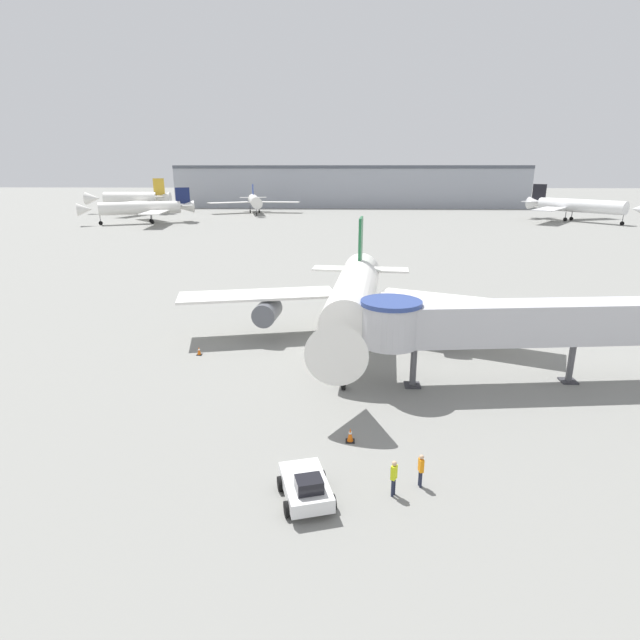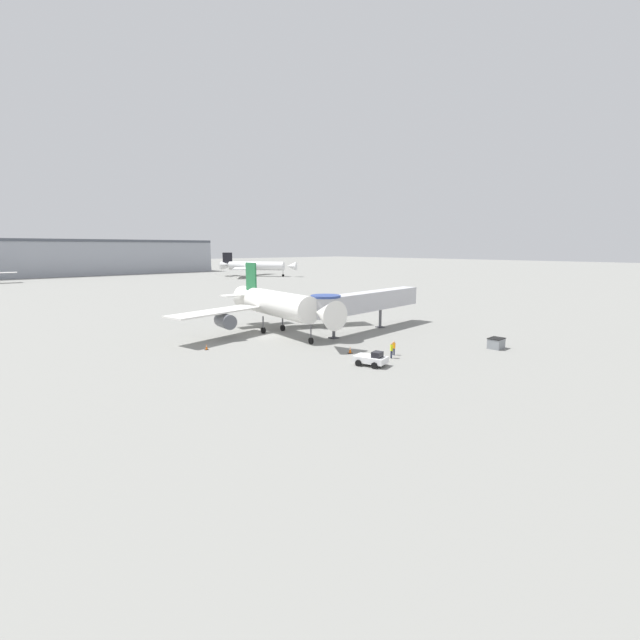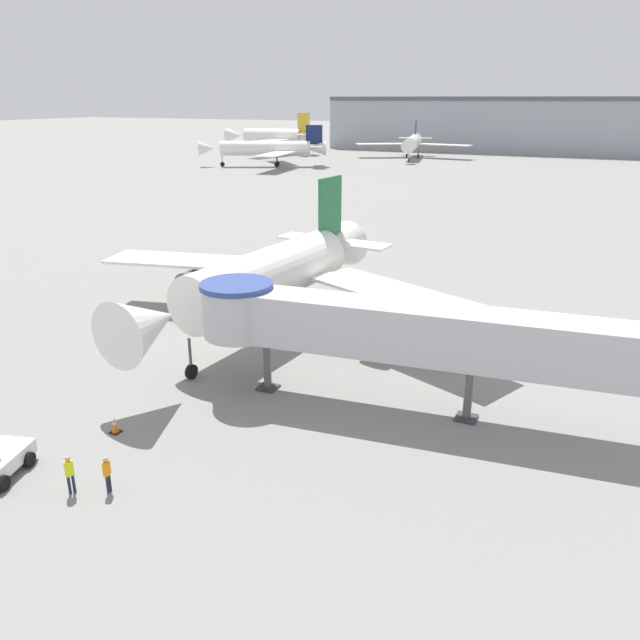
# 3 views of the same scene
# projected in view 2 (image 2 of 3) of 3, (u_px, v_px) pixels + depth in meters

# --- Properties ---
(ground_plane) EXTENTS (800.00, 800.00, 0.00)m
(ground_plane) POSITION_uv_depth(u_px,v_px,m) (269.00, 336.00, 61.14)
(ground_plane) COLOR gray
(main_airplane) EXTENTS (31.88, 25.35, 10.19)m
(main_airplane) POSITION_uv_depth(u_px,v_px,m) (277.00, 305.00, 62.48)
(main_airplane) COLOR white
(main_airplane) RESTS_ON ground_plane
(jet_bridge) EXTENTS (23.80, 5.59, 6.21)m
(jet_bridge) POSITION_uv_depth(u_px,v_px,m) (363.00, 302.00, 64.02)
(jet_bridge) COLOR #B7B7BC
(jet_bridge) RESTS_ON ground_plane
(pushback_tug_white) EXTENTS (2.89, 3.83, 1.61)m
(pushback_tug_white) POSITION_uv_depth(u_px,v_px,m) (371.00, 359.00, 46.00)
(pushback_tug_white) COLOR silver
(pushback_tug_white) RESTS_ON ground_plane
(service_container_gray) EXTENTS (2.11, 1.72, 1.35)m
(service_container_gray) POSITION_uv_depth(u_px,v_px,m) (496.00, 343.00, 53.75)
(service_container_gray) COLOR gray
(service_container_gray) RESTS_ON ground_plane
(traffic_cone_starboard_wing) EXTENTS (0.46, 0.46, 0.75)m
(traffic_cone_starboard_wing) POSITION_uv_depth(u_px,v_px,m) (336.00, 321.00, 71.64)
(traffic_cone_starboard_wing) COLOR black
(traffic_cone_starboard_wing) RESTS_ON ground_plane
(traffic_cone_near_nose) EXTENTS (0.51, 0.51, 0.83)m
(traffic_cone_near_nose) POSITION_uv_depth(u_px,v_px,m) (350.00, 350.00, 51.33)
(traffic_cone_near_nose) COLOR black
(traffic_cone_near_nose) RESTS_ON ground_plane
(traffic_cone_port_wing) EXTENTS (0.43, 0.43, 0.72)m
(traffic_cone_port_wing) POSITION_uv_depth(u_px,v_px,m) (207.00, 347.00, 53.14)
(traffic_cone_port_wing) COLOR black
(traffic_cone_port_wing) RESTS_ON ground_plane
(ground_crew_marshaller) EXTENTS (0.35, 0.40, 1.81)m
(ground_crew_marshaller) POSITION_uv_depth(u_px,v_px,m) (391.00, 349.00, 48.97)
(ground_crew_marshaller) COLOR #1E2338
(ground_crew_marshaller) RESTS_ON ground_plane
(ground_crew_wing_walker) EXTENTS (0.25, 0.36, 1.70)m
(ground_crew_wing_walker) POSITION_uv_depth(u_px,v_px,m) (394.00, 347.00, 50.41)
(ground_crew_wing_walker) COLOR #1E2338
(ground_crew_wing_walker) RESTS_ON ground_plane
(background_jet_black_tail) EXTENTS (32.52, 31.66, 10.38)m
(background_jet_black_tail) POSITION_uv_depth(u_px,v_px,m) (255.00, 266.00, 189.04)
(background_jet_black_tail) COLOR white
(background_jet_black_tail) RESTS_ON ground_plane
(terminal_building) EXTENTS (139.49, 27.07, 16.28)m
(terminal_building) POSITION_uv_depth(u_px,v_px,m) (55.00, 257.00, 192.34)
(terminal_building) COLOR #999EA8
(terminal_building) RESTS_ON ground_plane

